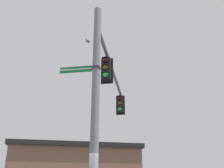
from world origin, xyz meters
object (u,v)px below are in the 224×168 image
Objects in this scene: street_name_sign at (86,69)px; bird_flying at (88,41)px; traffic_light_mid_inner at (120,104)px; traffic_light_nearest_pole at (106,69)px.

bird_flying is (1.11, -3.92, 3.73)m from street_name_sign.
bird_flying is at bearing 64.48° from traffic_light_mid_inner.
traffic_light_nearest_pole is 4.83m from traffic_light_mid_inner.
traffic_light_nearest_pole is 1.00× the size of traffic_light_mid_inner.
street_name_sign is 5.53m from bird_flying.
street_name_sign is at bearing 80.22° from traffic_light_nearest_pole.
bird_flying is (1.37, 2.87, 2.80)m from traffic_light_mid_inner.
street_name_sign is (0.26, 6.80, -0.94)m from traffic_light_mid_inner.
traffic_light_mid_inner is (0.08, -4.83, 0.00)m from traffic_light_nearest_pole.
bird_flying reaches higher than traffic_light_nearest_pole.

